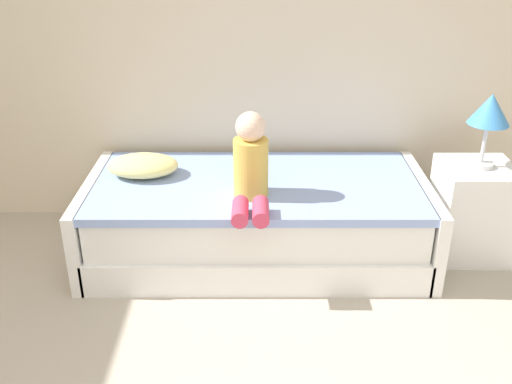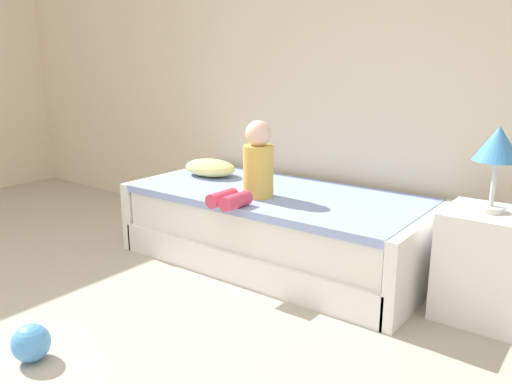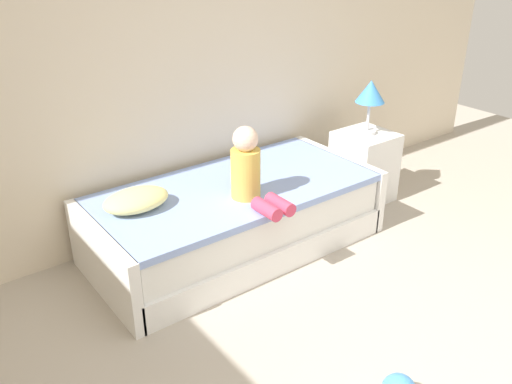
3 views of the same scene
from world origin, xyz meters
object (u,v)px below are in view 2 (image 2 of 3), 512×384
at_px(bed, 277,227).
at_px(toy_ball, 31,343).
at_px(table_lamp, 498,148).
at_px(nightstand, 484,264).
at_px(pillow, 210,168).
at_px(child_figure, 254,167).

height_order(bed, toy_ball, bed).
distance_m(bed, table_lamp, 1.52).
height_order(nightstand, pillow, pillow).
height_order(bed, pillow, pillow).
bearing_deg(pillow, bed, -8.04).
relative_size(nightstand, toy_ball, 3.37).
height_order(child_figure, toy_ball, child_figure).
xyz_separation_m(nightstand, child_figure, (-1.38, -0.23, 0.40)).
relative_size(child_figure, toy_ball, 2.87).
distance_m(bed, child_figure, 0.51).
relative_size(bed, toy_ball, 11.86).
distance_m(nightstand, child_figure, 1.46).
bearing_deg(toy_ball, pillow, 105.07).
xyz_separation_m(nightstand, toy_ball, (-1.57, -1.72, -0.21)).
relative_size(bed, child_figure, 4.14).
relative_size(nightstand, table_lamp, 1.33).
distance_m(nightstand, pillow, 2.08).
xyz_separation_m(child_figure, toy_ball, (-0.18, -1.49, -0.62)).
bearing_deg(nightstand, pillow, 177.33).
relative_size(table_lamp, child_figure, 0.88).
distance_m(table_lamp, child_figure, 1.42).
distance_m(pillow, toy_ball, 1.94).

